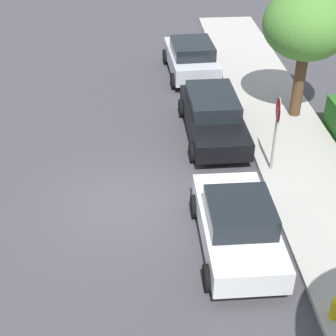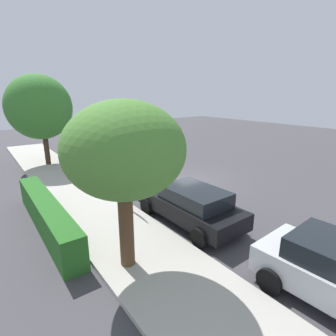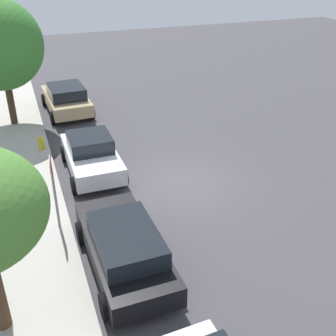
# 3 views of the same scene
# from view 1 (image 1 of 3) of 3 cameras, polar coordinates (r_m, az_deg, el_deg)

# --- Properties ---
(ground_plane) EXTENTS (60.00, 60.00, 0.00)m
(ground_plane) POSITION_cam_1_polar(r_m,az_deg,el_deg) (14.48, -5.17, -4.11)
(ground_plane) COLOR #423F44
(sidewalk_curb) EXTENTS (32.00, 2.85, 0.14)m
(sidewalk_curb) POSITION_cam_1_polar(r_m,az_deg,el_deg) (15.33, 16.33, -2.77)
(sidewalk_curb) COLOR #B2ADA3
(sidewalk_curb) RESTS_ON ground_plane
(stop_sign) EXTENTS (0.75, 0.10, 2.52)m
(stop_sign) POSITION_cam_1_polar(r_m,az_deg,el_deg) (15.15, 11.96, 4.89)
(stop_sign) COLOR gray
(stop_sign) RESTS_ON ground_plane
(parked_car_black) EXTENTS (4.48, 2.04, 1.41)m
(parked_car_black) POSITION_cam_1_polar(r_m,az_deg,el_deg) (17.41, 5.03, 5.85)
(parked_car_black) COLOR black
(parked_car_black) RESTS_ON ground_plane
(parked_car_white) EXTENTS (3.88, 1.99, 1.49)m
(parked_car_white) POSITION_cam_1_polar(r_m,az_deg,el_deg) (12.72, 7.74, -6.29)
(parked_car_white) COLOR white
(parked_car_white) RESTS_ON ground_plane
(parked_car_silver) EXTENTS (3.94, 2.21, 1.50)m
(parked_car_silver) POSITION_cam_1_polar(r_m,az_deg,el_deg) (21.94, 2.61, 12.14)
(parked_car_silver) COLOR silver
(parked_car_silver) RESTS_ON ground_plane
(street_tree_near_corner) EXTENTS (2.95, 2.95, 4.57)m
(street_tree_near_corner) POSITION_cam_1_polar(r_m,az_deg,el_deg) (18.20, 15.15, 15.05)
(street_tree_near_corner) COLOR #513823
(street_tree_near_corner) RESTS_ON ground_plane
(fire_hydrant) EXTENTS (0.30, 0.22, 0.72)m
(fire_hydrant) POSITION_cam_1_polar(r_m,az_deg,el_deg) (11.77, 18.04, -14.71)
(fire_hydrant) COLOR gold
(fire_hydrant) RESTS_ON ground_plane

